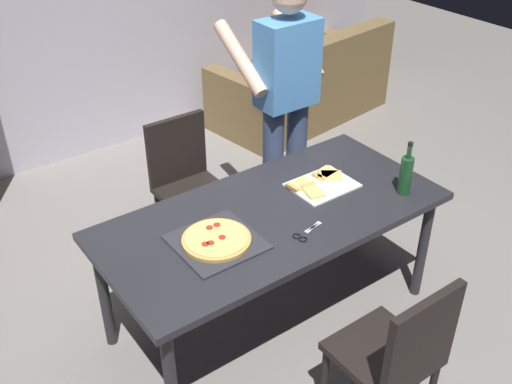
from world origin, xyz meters
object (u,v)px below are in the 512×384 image
Objects in this scene: dining_table at (272,223)px; couch at (304,88)px; person_serving_pizza at (285,96)px; pepperoni_pizza_on_tray at (216,240)px; kitchen_scissors at (305,234)px; chair_near_camera at (398,352)px; chair_far_side at (186,177)px; wine_bottle at (406,174)px.

couch reaches higher than dining_table.
person_serving_pizza reaches higher than pepperoni_pizza_on_tray.
couch reaches higher than kitchen_scissors.
dining_table is at bearing 92.28° from kitchen_scissors.
person_serving_pizza is at bearing 68.77° from chair_near_camera.
chair_far_side is at bearing -151.06° from couch.
wine_bottle reaches higher than pepperoni_pizza_on_tray.
chair_far_side is at bearing 68.56° from pepperoni_pizza_on_tray.
pepperoni_pizza_on_tray is at bearing 113.53° from chair_near_camera.
pepperoni_pizza_on_tray reaches higher than dining_table.
chair_far_side is 1.21m from kitchen_scissors.
chair_far_side is at bearing 160.97° from person_serving_pizza.
dining_table is 2.07× the size of chair_far_side.
person_serving_pizza is at bearing 56.89° from kitchen_scissors.
dining_table is 9.42× the size of kitchen_scissors.
person_serving_pizza is at bearing -19.03° from chair_far_side.
chair_far_side is at bearing 90.00° from dining_table.
wine_bottle is 0.71m from kitchen_scissors.
couch is 2.97m from kitchen_scissors.
couch is at bearing 56.82° from chair_near_camera.
chair_far_side reaches higher than pepperoni_pizza_on_tray.
person_serving_pizza is (0.64, 0.71, 0.32)m from dining_table.
chair_near_camera is 1.83m from person_serving_pizza.
chair_near_camera is 1.03m from wine_bottle.
wine_bottle is 1.59× the size of kitchen_scissors.
kitchen_scissors is (0.01, -1.18, 0.24)m from chair_far_side.
chair_far_side reaches higher than couch.
couch is at bearing 62.00° from wine_bottle.
chair_far_side is 4.54× the size of kitchen_scissors.
dining_table is 1.07× the size of person_serving_pizza.
dining_table is at bearing -90.00° from chair_far_side.
dining_table is 5.91× the size of wine_bottle.
dining_table is 1.04× the size of couch.
person_serving_pizza reaches higher than kitchen_scissors.
dining_table is 0.95m from chair_far_side.
person_serving_pizza is 1.30m from pepperoni_pizza_on_tray.
dining_table is at bearing -133.84° from couch.
couch is 3.10m from pepperoni_pizza_on_tray.
person_serving_pizza reaches higher than chair_near_camera.
couch is (1.91, 2.92, -0.21)m from chair_near_camera.
wine_bottle is (-1.20, -2.26, 0.57)m from couch.
chair_far_side is at bearing 90.49° from kitchen_scissors.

